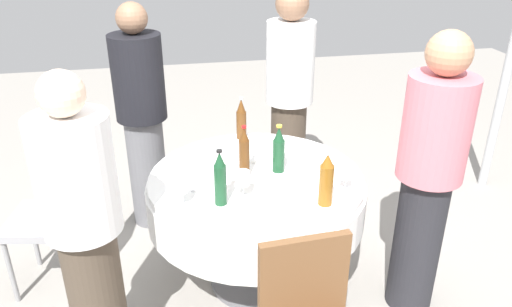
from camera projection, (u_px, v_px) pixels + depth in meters
ground_plane at (256, 280)px, 3.13m from camera, size 10.00×10.00×0.00m
dining_table at (256, 200)px, 2.88m from camera, size 1.24×1.24×0.74m
bottle_dark_green_east at (279, 150)px, 2.81m from camera, size 0.07×0.07×0.28m
bottle_amber_front at (326, 180)px, 2.49m from camera, size 0.07×0.07×0.29m
bottle_brown_outer at (241, 120)px, 3.22m from camera, size 0.06×0.06×0.28m
bottle_brown_north at (244, 153)px, 2.75m from camera, size 0.06×0.06×0.30m
bottle_dark_green_near at (220, 179)px, 2.49m from camera, size 0.06×0.06×0.30m
wine_glass_north at (346, 173)px, 2.64m from camera, size 0.07×0.07×0.14m
wine_glass_near at (181, 187)px, 2.50m from camera, size 0.06×0.06×0.15m
wine_glass_mid at (243, 179)px, 2.56m from camera, size 0.07×0.07×0.15m
plate_rear at (254, 153)px, 3.06m from camera, size 0.26×0.26×0.02m
plate_left at (283, 186)px, 2.69m from camera, size 0.24×0.24×0.02m
spoon_front at (199, 184)px, 2.72m from camera, size 0.17×0.10×0.00m
fork_outer at (205, 162)px, 2.96m from camera, size 0.07×0.18×0.00m
folded_napkin at (319, 169)px, 2.86m from camera, size 0.17×0.17×0.02m
person_east at (428, 176)px, 2.61m from camera, size 0.34×0.34×1.59m
person_front at (85, 231)px, 2.22m from camera, size 0.34×0.34×1.54m
person_outer at (289, 98)px, 3.62m from camera, size 0.34×0.34×1.64m
person_north at (142, 116)px, 3.40m from camera, size 0.34×0.34×1.58m
chair_mid at (55, 211)px, 2.90m from camera, size 0.47×0.47×0.87m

